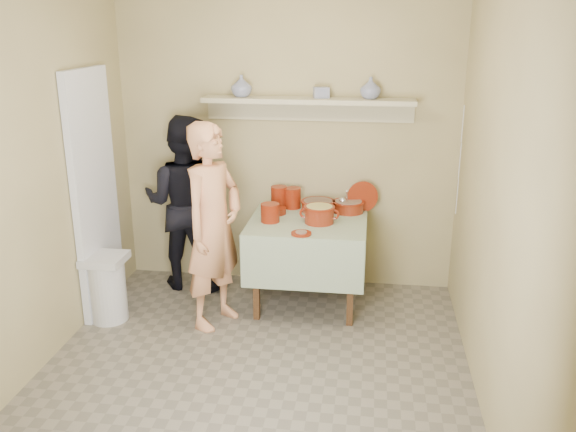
% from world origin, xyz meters
% --- Properties ---
extents(ground, '(3.50, 3.50, 0.00)m').
position_xyz_m(ground, '(0.00, 0.00, 0.00)').
color(ground, '#6F6757').
rests_on(ground, ground).
extents(tile_panel, '(0.06, 0.70, 2.00)m').
position_xyz_m(tile_panel, '(-1.46, 0.95, 1.00)').
color(tile_panel, silver).
rests_on(tile_panel, ground).
extents(plate_stack_a, '(0.14, 0.14, 0.19)m').
position_xyz_m(plate_stack_a, '(-0.04, 1.57, 0.86)').
color(plate_stack_a, maroon).
rests_on(plate_stack_a, serving_table).
extents(plate_stack_b, '(0.15, 0.15, 0.18)m').
position_xyz_m(plate_stack_b, '(0.07, 1.57, 0.85)').
color(plate_stack_b, maroon).
rests_on(plate_stack_b, serving_table).
extents(bowl_stack, '(0.15, 0.15, 0.15)m').
position_xyz_m(bowl_stack, '(-0.05, 1.16, 0.84)').
color(bowl_stack, maroon).
rests_on(bowl_stack, serving_table).
extents(empty_bowl, '(0.18, 0.18, 0.05)m').
position_xyz_m(empty_bowl, '(-0.04, 1.38, 0.79)').
color(empty_bowl, maroon).
rests_on(empty_bowl, serving_table).
extents(propped_lid, '(0.28, 0.12, 0.27)m').
position_xyz_m(propped_lid, '(0.69, 1.59, 0.88)').
color(propped_lid, maroon).
rests_on(propped_lid, serving_table).
extents(vase_right, '(0.19, 0.19, 0.18)m').
position_xyz_m(vase_right, '(0.72, 1.64, 1.81)').
color(vase_right, navy).
rests_on(vase_right, wall_shelf).
extents(vase_left, '(0.21, 0.21, 0.18)m').
position_xyz_m(vase_left, '(-0.37, 1.62, 1.81)').
color(vase_left, navy).
rests_on(vase_left, wall_shelf).
extents(ceramic_box, '(0.15, 0.12, 0.09)m').
position_xyz_m(ceramic_box, '(0.31, 1.64, 1.77)').
color(ceramic_box, navy).
rests_on(ceramic_box, wall_shelf).
extents(person_cook, '(0.60, 0.71, 1.64)m').
position_xyz_m(person_cook, '(-0.44, 0.81, 0.82)').
color(person_cook, tan).
rests_on(person_cook, ground).
extents(person_helper, '(0.78, 0.61, 1.57)m').
position_xyz_m(person_helper, '(-0.88, 1.50, 0.79)').
color(person_helper, black).
rests_on(person_helper, ground).
extents(room_shell, '(3.04, 3.54, 2.62)m').
position_xyz_m(room_shell, '(0.00, 0.00, 1.61)').
color(room_shell, tan).
rests_on(room_shell, ground).
extents(serving_table, '(0.97, 0.97, 0.76)m').
position_xyz_m(serving_table, '(0.25, 1.28, 0.64)').
color(serving_table, '#4C2D16').
rests_on(serving_table, ground).
extents(cazuela_meat_a, '(0.30, 0.30, 0.10)m').
position_xyz_m(cazuela_meat_a, '(0.31, 1.50, 0.82)').
color(cazuela_meat_a, '#621508').
rests_on(cazuela_meat_a, serving_table).
extents(cazuela_meat_b, '(0.28, 0.28, 0.10)m').
position_xyz_m(cazuela_meat_b, '(0.57, 1.52, 0.82)').
color(cazuela_meat_b, '#621508').
rests_on(cazuela_meat_b, serving_table).
extents(ladle, '(0.08, 0.26, 0.19)m').
position_xyz_m(ladle, '(0.53, 1.49, 0.87)').
color(ladle, silver).
rests_on(ladle, cazuela_meat_b).
extents(cazuela_rice, '(0.33, 0.25, 0.14)m').
position_xyz_m(cazuela_rice, '(0.35, 1.19, 0.85)').
color(cazuela_rice, '#621508').
rests_on(cazuela_rice, serving_table).
extents(front_plate, '(0.16, 0.16, 0.03)m').
position_xyz_m(front_plate, '(0.24, 0.88, 0.77)').
color(front_plate, maroon).
rests_on(front_plate, serving_table).
extents(wall_shelf, '(1.80, 0.25, 0.21)m').
position_xyz_m(wall_shelf, '(0.20, 1.65, 1.67)').
color(wall_shelf, '#BCB38B').
rests_on(wall_shelf, room_shell).
extents(trash_bin, '(0.32, 0.32, 0.56)m').
position_xyz_m(trash_bin, '(-1.33, 0.73, 0.28)').
color(trash_bin, silver).
rests_on(trash_bin, ground).
extents(electrical_cord, '(0.01, 0.05, 0.90)m').
position_xyz_m(electrical_cord, '(1.47, 1.48, 1.25)').
color(electrical_cord, silver).
rests_on(electrical_cord, wall_shelf).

